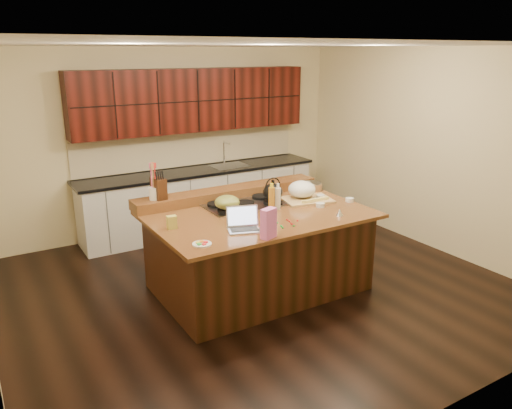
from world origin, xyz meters
TOP-DOWN VIEW (x-y plane):
  - room at (0.00, 0.00)m, footprint 5.52×5.02m
  - island at (0.00, 0.00)m, footprint 2.40×1.60m
  - back_ledge at (0.00, 0.70)m, footprint 2.40×0.30m
  - cooktop at (0.00, 0.30)m, footprint 0.92×0.52m
  - back_counter at (0.30, 2.23)m, footprint 3.70×0.66m
  - kettle at (0.30, 0.17)m, footprint 0.31×0.31m
  - green_bowl at (-0.30, 0.17)m, footprint 0.28×0.28m
  - laptop at (-0.41, -0.38)m, footprint 0.39×0.35m
  - oil_bottle at (0.16, -0.02)m, footprint 0.09×0.09m
  - vinegar_bottle at (0.25, -0.01)m, footprint 0.08×0.08m
  - wooden_tray at (0.72, 0.15)m, footprint 0.64×0.53m
  - ramekin_a at (0.72, -0.19)m, footprint 0.12×0.12m
  - ramekin_b at (1.15, -0.21)m, footprint 0.11×0.11m
  - ramekin_c at (0.94, 0.08)m, footprint 0.10×0.10m
  - strainer_bowl at (1.08, 0.43)m, footprint 0.30×0.30m
  - kitchen_timer at (0.71, -0.55)m, footprint 0.08×0.08m
  - pink_bag at (-0.33, -0.72)m, footprint 0.18×0.13m
  - candy_plate at (-0.95, -0.55)m, footprint 0.19×0.19m
  - package_box at (-1.02, 0.01)m, footprint 0.10×0.08m
  - utensil_crock at (-0.94, 0.70)m, footprint 0.14×0.14m
  - knife_block at (-0.89, 0.70)m, footprint 0.14×0.21m
  - gumdrop_0 at (0.20, -0.47)m, footprint 0.02×0.02m
  - gumdrop_1 at (-0.06, -0.58)m, footprint 0.02×0.02m
  - gumdrop_2 at (-0.13, -0.44)m, footprint 0.02×0.02m
  - gumdrop_3 at (-0.02, -0.42)m, footprint 0.02×0.02m
  - gumdrop_4 at (0.08, -0.52)m, footprint 0.02×0.02m
  - gumdrop_5 at (-0.18, -0.51)m, footprint 0.02×0.02m
  - gumdrop_6 at (0.11, -0.44)m, footprint 0.02×0.02m
  - gumdrop_7 at (-0.04, -0.52)m, footprint 0.02×0.02m
  - gumdrop_8 at (-0.25, -0.53)m, footprint 0.02×0.02m
  - gumdrop_9 at (-0.05, -0.53)m, footprint 0.02×0.02m
  - gumdrop_10 at (-0.26, -0.44)m, footprint 0.02×0.02m
  - gumdrop_11 at (0.07, -0.58)m, footprint 0.02×0.02m
  - gumdrop_12 at (0.08, -0.56)m, footprint 0.02×0.02m
  - gumdrop_13 at (-0.19, -0.45)m, footprint 0.02×0.02m
  - gumdrop_14 at (0.12, -0.39)m, footprint 0.02×0.02m

SIDE VIEW (x-z plane):
  - island at x=0.00m, z-range 0.00..0.92m
  - candy_plate at x=-0.95m, z-range 0.92..0.93m
  - gumdrop_0 at x=0.20m, z-range 0.92..0.94m
  - gumdrop_1 at x=-0.06m, z-range 0.92..0.94m
  - gumdrop_2 at x=-0.13m, z-range 0.92..0.94m
  - gumdrop_3 at x=-0.02m, z-range 0.92..0.94m
  - gumdrop_4 at x=0.08m, z-range 0.92..0.94m
  - gumdrop_5 at x=-0.18m, z-range 0.92..0.94m
  - gumdrop_6 at x=0.11m, z-range 0.92..0.94m
  - gumdrop_7 at x=-0.04m, z-range 0.92..0.94m
  - gumdrop_8 at x=-0.25m, z-range 0.92..0.94m
  - gumdrop_9 at x=-0.05m, z-range 0.92..0.94m
  - gumdrop_10 at x=-0.26m, z-range 0.92..0.94m
  - gumdrop_11 at x=0.07m, z-range 0.92..0.94m
  - gumdrop_12 at x=0.08m, z-range 0.92..0.94m
  - gumdrop_13 at x=-0.19m, z-range 0.92..0.94m
  - gumdrop_14 at x=0.12m, z-range 0.92..0.94m
  - cooktop at x=0.00m, z-range 0.91..0.96m
  - ramekin_a at x=0.72m, z-range 0.92..0.96m
  - ramekin_b at x=1.15m, z-range 0.92..0.96m
  - ramekin_c at x=0.94m, z-range 0.92..0.96m
  - kitchen_timer at x=0.71m, z-range 0.92..0.99m
  - strainer_bowl at x=1.08m, z-range 0.92..1.01m
  - back_ledge at x=0.00m, z-range 0.92..1.04m
  - laptop at x=-0.41m, z-range 0.87..1.09m
  - back_counter at x=0.30m, z-range -0.22..2.18m
  - package_box at x=-1.02m, z-range 0.92..1.05m
  - wooden_tray at x=0.72m, z-range 0.91..1.14m
  - green_bowl at x=-0.30m, z-range 0.97..1.12m
  - vinegar_bottle at x=0.25m, z-range 0.92..1.17m
  - oil_bottle at x=0.16m, z-range 0.92..1.19m
  - pink_bag at x=-0.33m, z-range 0.92..1.21m
  - kettle at x=0.30m, z-range 0.97..1.17m
  - utensil_crock at x=-0.94m, z-range 1.04..1.18m
  - knife_block at x=-0.89m, z-range 1.04..1.28m
  - room at x=0.00m, z-range -0.01..2.71m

